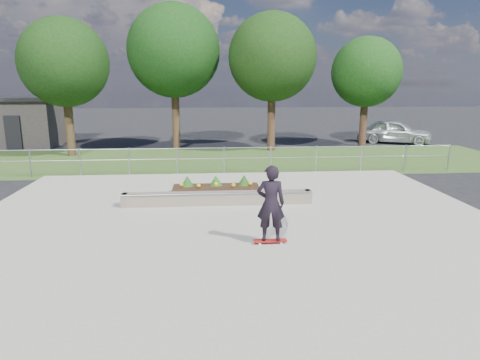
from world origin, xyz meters
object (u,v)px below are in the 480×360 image
object	(u,v)px
grind_ledge	(218,198)
skateboarder	(271,204)
parked_car	(395,131)
planter_bed	(216,188)

from	to	relation	value
grind_ledge	skateboarder	xyz separation A→B (m)	(1.16, -3.50, 0.79)
parked_car	skateboarder	bearing A→B (deg)	174.84
planter_bed	parked_car	world-z (taller)	parked_car
planter_bed	skateboarder	xyz separation A→B (m)	(1.17, -4.87, 0.81)
grind_ledge	parked_car	distance (m)	18.28
skateboarder	parked_car	distance (m)	20.41
planter_bed	skateboarder	size ratio (longest dim) A/B	1.57
grind_ledge	parked_car	world-z (taller)	parked_car
planter_bed	parked_car	bearing A→B (deg)	46.21
skateboarder	grind_ledge	bearing A→B (deg)	108.34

